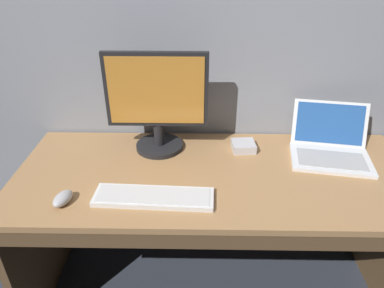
# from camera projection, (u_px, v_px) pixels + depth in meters

# --- Properties ---
(ground_plane) EXTENTS (14.00, 14.00, 0.00)m
(ground_plane) POSITION_uv_depth(u_px,v_px,m) (212.00, 285.00, 1.90)
(ground_plane) COLOR #2D333D
(desk) EXTENTS (1.76, 0.71, 0.74)m
(desk) POSITION_uv_depth(u_px,v_px,m) (215.00, 208.00, 1.61)
(desk) COLOR #A87A4C
(desk) RESTS_ON ground
(laptop_white) EXTENTS (0.40, 0.38, 0.21)m
(laptop_white) POSITION_uv_depth(u_px,v_px,m) (330.00, 149.00, 1.62)
(laptop_white) COLOR white
(laptop_white) RESTS_ON desk
(external_monitor) EXTENTS (0.46, 0.23, 0.48)m
(external_monitor) POSITION_uv_depth(u_px,v_px,m) (157.00, 104.00, 1.58)
(external_monitor) COLOR black
(external_monitor) RESTS_ON desk
(wired_keyboard) EXTENTS (0.47, 0.15, 0.02)m
(wired_keyboard) POSITION_uv_depth(u_px,v_px,m) (154.00, 197.00, 1.36)
(wired_keyboard) COLOR white
(wired_keyboard) RESTS_ON desk
(computer_mouse) EXTENTS (0.08, 0.11, 0.04)m
(computer_mouse) POSITION_uv_depth(u_px,v_px,m) (63.00, 198.00, 1.34)
(computer_mouse) COLOR #B7B7BC
(computer_mouse) RESTS_ON desk
(external_drive_box) EXTENTS (0.12, 0.11, 0.04)m
(external_drive_box) POSITION_uv_depth(u_px,v_px,m) (243.00, 146.00, 1.68)
(external_drive_box) COLOR silver
(external_drive_box) RESTS_ON desk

